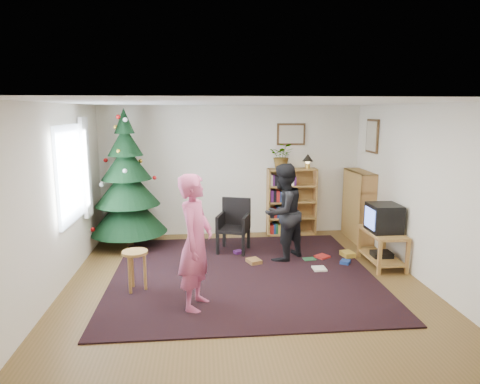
{
  "coord_description": "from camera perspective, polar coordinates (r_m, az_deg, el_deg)",
  "views": [
    {
      "loc": [
        -0.59,
        -5.7,
        2.39
      ],
      "look_at": [
        0.03,
        1.08,
        1.1
      ],
      "focal_mm": 32.0,
      "sensor_mm": 36.0,
      "label": 1
    }
  ],
  "objects": [
    {
      "name": "stool",
      "position": [
        5.93,
        -13.8,
        -8.82
      ],
      "size": [
        0.34,
        0.34,
        0.57
      ],
      "color": "#A2703A",
      "rests_on": "floor"
    },
    {
      "name": "bookshelf_right",
      "position": [
        8.32,
        15.51,
        -1.63
      ],
      "size": [
        0.3,
        0.95,
        1.3
      ],
      "rotation": [
        0.0,
        0.0,
        1.57
      ],
      "color": "#A2703A",
      "rests_on": "floor"
    },
    {
      "name": "rug",
      "position": [
        6.48,
        0.36,
        -10.82
      ],
      "size": [
        3.8,
        3.6,
        0.02
      ],
      "primitive_type": "cube",
      "color": "black",
      "rests_on": "floor"
    },
    {
      "name": "floor",
      "position": [
        6.21,
        0.63,
        -11.91
      ],
      "size": [
        5.0,
        5.0,
        0.0
      ],
      "primitive_type": "plane",
      "color": "brown",
      "rests_on": "ground"
    },
    {
      "name": "wall_front",
      "position": [
        3.45,
        4.98,
        -8.65
      ],
      "size": [
        5.0,
        0.02,
        2.5
      ],
      "primitive_type": "cube",
      "color": "silver",
      "rests_on": "floor"
    },
    {
      "name": "picture_right",
      "position": [
        8.07,
        17.23,
        7.13
      ],
      "size": [
        0.03,
        0.5,
        0.6
      ],
      "color": "#4C3319",
      "rests_on": "wall_right"
    },
    {
      "name": "bookshelf_back",
      "position": [
        8.41,
        6.88,
        -1.19
      ],
      "size": [
        0.95,
        0.3,
        1.3
      ],
      "color": "#A2703A",
      "rests_on": "floor"
    },
    {
      "name": "christmas_tree",
      "position": [
        7.78,
        -14.78,
        0.23
      ],
      "size": [
        1.35,
        1.35,
        2.45
      ],
      "rotation": [
        0.0,
        0.0,
        -0.34
      ],
      "color": "#3F2816",
      "rests_on": "rug"
    },
    {
      "name": "tv_stand",
      "position": [
        7.11,
        18.44,
        -6.74
      ],
      "size": [
        0.49,
        0.88,
        0.55
      ],
      "color": "#A2703A",
      "rests_on": "floor"
    },
    {
      "name": "floor_clutter",
      "position": [
        7.07,
        8.62,
        -8.81
      ],
      "size": [
        2.0,
        1.06,
        0.08
      ],
      "color": "#A51E19",
      "rests_on": "rug"
    },
    {
      "name": "table_lamp",
      "position": [
        8.34,
        9.03,
        4.41
      ],
      "size": [
        0.21,
        0.21,
        0.28
      ],
      "color": "#A57F33",
      "rests_on": "bookshelf_back"
    },
    {
      "name": "window_pane",
      "position": [
        6.63,
        -21.67,
        2.26
      ],
      "size": [
        0.04,
        1.2,
        1.4
      ],
      "primitive_type": "cube",
      "color": "silver",
      "rests_on": "wall_left"
    },
    {
      "name": "person_standing",
      "position": [
        5.21,
        -5.94,
        -6.69
      ],
      "size": [
        0.56,
        0.7,
        1.67
      ],
      "primitive_type": "imported",
      "rotation": [
        0.0,
        0.0,
        1.27
      ],
      "color": "#BF4C76",
      "rests_on": "rug"
    },
    {
      "name": "wall_back",
      "position": [
        8.3,
        -1.12,
        2.84
      ],
      "size": [
        5.0,
        0.02,
        2.5
      ],
      "primitive_type": "cube",
      "color": "silver",
      "rests_on": "floor"
    },
    {
      "name": "picture_back",
      "position": [
        8.37,
        6.83,
        7.65
      ],
      "size": [
        0.55,
        0.03,
        0.42
      ],
      "color": "#4C3319",
      "rests_on": "wall_back"
    },
    {
      "name": "ceiling",
      "position": [
        5.73,
        0.69,
        11.83
      ],
      "size": [
        5.0,
        5.0,
        0.0
      ],
      "primitive_type": "plane",
      "rotation": [
        3.14,
        0.0,
        0.0
      ],
      "color": "white",
      "rests_on": "wall_back"
    },
    {
      "name": "wall_right",
      "position": [
        6.58,
        22.86,
        -0.09
      ],
      "size": [
        0.02,
        5.0,
        2.5
      ],
      "primitive_type": "cube",
      "color": "silver",
      "rests_on": "floor"
    },
    {
      "name": "person_by_chair",
      "position": [
        6.91,
        5.73,
        -2.72
      ],
      "size": [
        0.97,
        0.96,
        1.58
      ],
      "primitive_type": "imported",
      "rotation": [
        0.0,
        0.0,
        3.86
      ],
      "color": "black",
      "rests_on": "rug"
    },
    {
      "name": "wall_left",
      "position": [
        6.12,
        -23.33,
        -0.9
      ],
      "size": [
        0.02,
        5.0,
        2.5
      ],
      "primitive_type": "cube",
      "color": "silver",
      "rests_on": "floor"
    },
    {
      "name": "armchair",
      "position": [
        7.38,
        -0.95,
        -4.17
      ],
      "size": [
        0.63,
        0.64,
        0.92
      ],
      "rotation": [
        0.0,
        0.0,
        -0.31
      ],
      "color": "black",
      "rests_on": "rug"
    },
    {
      "name": "crt_tv",
      "position": [
        6.99,
        18.63,
        -3.28
      ],
      "size": [
        0.46,
        0.49,
        0.43
      ],
      "color": "black",
      "rests_on": "tv_stand"
    },
    {
      "name": "curtain",
      "position": [
        7.29,
        -19.85,
        3.08
      ],
      "size": [
        0.06,
        0.35,
        1.6
      ],
      "primitive_type": "cube",
      "color": "silver",
      "rests_on": "wall_left"
    },
    {
      "name": "potted_plant",
      "position": [
        8.23,
        5.65,
        4.81
      ],
      "size": [
        0.55,
        0.51,
        0.5
      ],
      "primitive_type": "imported",
      "rotation": [
        0.0,
        0.0,
        -0.33
      ],
      "color": "gray",
      "rests_on": "bookshelf_back"
    }
  ]
}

